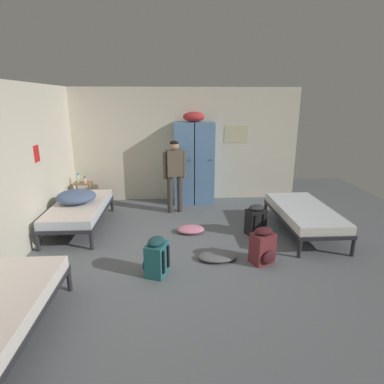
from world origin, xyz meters
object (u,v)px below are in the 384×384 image
Objects in this scene: shelf_unit at (83,192)px; backpack_teal at (156,257)px; person_traveler at (175,170)px; water_bottle at (79,178)px; clothes_pile_grey at (217,256)px; bed_left_rear at (79,209)px; locker_bank at (194,161)px; backpack_black at (255,220)px; bed_right at (304,213)px; lotion_bottle at (85,180)px; clothes_pile_pink at (191,229)px; backpack_maroon at (263,247)px; bedding_heap at (76,197)px.

backpack_teal is (1.75, -2.95, -0.09)m from shelf_unit.
person_traveler reaches higher than shelf_unit.
water_bottle is 0.36× the size of clothes_pile_grey.
backpack_teal is (1.50, -1.74, -0.12)m from bed_left_rear.
backpack_black is at bearing -62.78° from locker_bank.
bed_right is at bearing -6.41° from bed_left_rear.
locker_bank is at bearing 55.82° from person_traveler.
lotion_bottle is 0.30× the size of clothes_pile_pink.
backpack_black and backpack_maroon have the same top height.
clothes_pile_grey is (2.72, -2.59, -0.61)m from water_bottle.
shelf_unit reaches higher than bed_right.
backpack_teal is (1.54, -1.78, -0.35)m from bedding_heap.
water_bottle is at bearing 121.62° from backpack_teal.
clothes_pile_grey is (0.90, 0.37, -0.21)m from backpack_teal.
bed_right is at bearing -20.94° from lotion_bottle.
person_traveler reaches higher than bed_left_rear.
bedding_heap is 1.42× the size of clothes_pile_pink.
locker_bank reaches higher than lotion_bottle.
clothes_pile_pink is at bearing -33.68° from shelf_unit.
locker_bank is at bearing 77.26° from backpack_teal.
backpack_teal reaches higher than bed_left_rear.
locker_bank is 1.36× the size of person_traveler.
locker_bank is 4.19× the size of clothes_pile_pink.
lotion_bottle reaches higher than clothes_pile_grey.
backpack_teal is (1.83, -2.97, -0.40)m from water_bottle.
backpack_black is at bearing -25.79° from shelf_unit.
backpack_black is at bearing -25.54° from water_bottle.
shelf_unit is 0.98× the size of clothes_pile_grey.
bed_left_rear is at bearing -74.96° from water_bottle.
backpack_teal is (-0.72, -3.18, -0.71)m from locker_bank.
water_bottle is at bearing 105.04° from bed_left_rear.
water_bottle is 0.42× the size of clothes_pile_pink.
locker_bank reaches higher than bed_left_rear.
backpack_teal is 1.00× the size of backpack_maroon.
bed_right is (1.85, -1.90, -0.59)m from locker_bank.
locker_bank is 2.25m from backpack_black.
backpack_maroon is (-1.03, -1.04, -0.12)m from bed_right.
lotion_bottle is at bearing 154.30° from backpack_black.
lotion_bottle is at bearing 98.76° from bed_left_rear.
bed_left_rear is 3.40m from backpack_maroon.
bed_right is 1.47m from backpack_maroon.
backpack_black reaches higher than bed_right.
person_traveler is at bearing -11.61° from water_bottle.
person_traveler is 2.41m from clothes_pile_grey.
bedding_heap is at bearing 130.85° from backpack_teal.
bed_right is 4.15m from bedding_heap.
bed_left_rear is 12.82× the size of lotion_bottle.
person_traveler is at bearing 24.17° from bed_left_rear.
locker_bank is at bearing 93.62° from clothes_pile_grey.
backpack_maroon is 1.11× the size of clothes_pile_pink.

